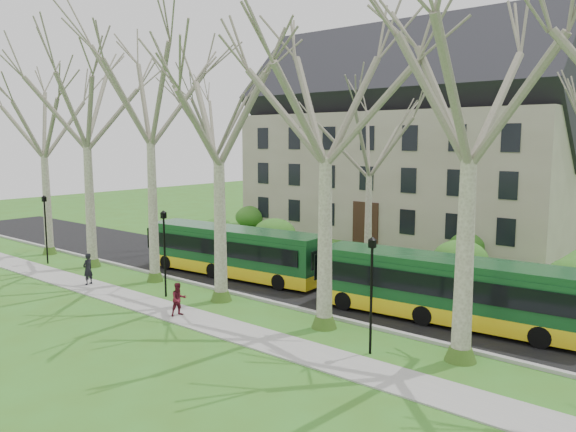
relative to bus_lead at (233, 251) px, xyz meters
The scene contains 13 objects.
ground 7.73m from the bus_lead, 33.28° to the right, with size 120.00×120.00×0.00m, color #3B6B1E.
sidewalk 9.31m from the bus_lead, 46.42° to the right, with size 70.00×2.00×0.06m, color gray.
road 6.64m from the bus_lead, 11.92° to the left, with size 80.00×8.00×0.06m, color black.
curb 7.02m from the bus_lead, 22.77° to the right, with size 80.00×0.25×0.14m, color #A5A39E.
building 20.90m from the bus_lead, 89.02° to the left, with size 26.50×12.20×16.00m.
tree_row_verge 9.24m from the bus_lead, 31.34° to the right, with size 49.00×7.00×14.00m.
tree_row_far 9.60m from the bus_lead, 53.79° to the left, with size 33.00×7.00×12.00m.
lamp_row 8.25m from the bus_lead, 39.15° to the right, with size 36.22×0.22×4.30m.
hedges 9.99m from the bus_lead, 80.35° to the left, with size 30.60×8.60×2.00m.
bus_lead is the anchor object (origin of this frame).
bus_follow 12.94m from the bus_lead, ahead, with size 11.56×2.41×2.89m, color #144621, non-canonical shape.
pedestrian_a 8.00m from the bus_lead, 125.75° to the right, with size 0.63×0.41×1.72m, color black.
pedestrian_b 7.69m from the bus_lead, 63.45° to the right, with size 0.73×0.57×1.49m, color #5B1422.
Camera 1 is at (16.37, -18.31, 7.87)m, focal length 35.00 mm.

